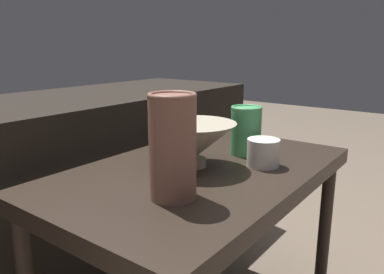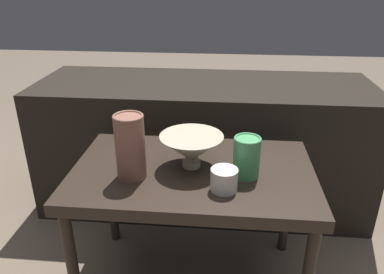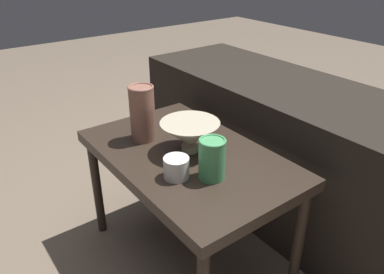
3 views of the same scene
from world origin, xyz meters
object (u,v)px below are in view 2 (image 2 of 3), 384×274
object	(u,v)px
bowl	(191,149)
vase_colorful_right	(247,157)
vase_textured_left	(130,146)
cup	(224,180)

from	to	relation	value
bowl	vase_colorful_right	distance (m)	0.18
vase_textured_left	vase_colorful_right	size ratio (longest dim) A/B	1.56
vase_textured_left	bowl	bearing A→B (deg)	24.59
vase_colorful_right	cup	bearing A→B (deg)	-127.69
vase_colorful_right	cup	size ratio (longest dim) A/B	1.65
vase_textured_left	cup	xyz separation A→B (m)	(0.28, -0.05, -0.07)
bowl	vase_textured_left	distance (m)	0.20
cup	vase_colorful_right	bearing A→B (deg)	52.31
cup	vase_textured_left	bearing A→B (deg)	170.02
vase_textured_left	cup	distance (m)	0.30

